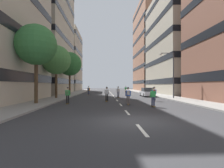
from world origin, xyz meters
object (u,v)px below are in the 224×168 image
Objects in this scene: streetlamp_right at (171,70)px; skater_3 at (153,96)px; street_tree_far at (56,60)px; skater_4 at (154,93)px; skater_6 at (107,93)px; street_tree_mid at (36,45)px; street_tree_near at (70,64)px; parked_car_near at (147,92)px; skater_7 at (118,91)px; skater_5 at (128,95)px; skater_1 at (68,94)px; skater_0 at (89,90)px; skater_2 at (126,89)px.

streetlamp_right is 10.80m from skater_3.
street_tree_far is 14.53m from skater_4.
skater_3 is at bearing -52.38° from skater_6.
skater_6 is (7.24, 2.96, -5.07)m from street_tree_mid.
street_tree_near is 1.05× the size of street_tree_mid.
street_tree_mid is at bearing -90.00° from street_tree_far.
skater_7 is (-5.18, -2.44, 0.29)m from parked_car_near.
skater_1 is at bearing 170.10° from skater_5.
skater_3 is (11.37, -2.41, -5.07)m from street_tree_mid.
street_tree_mid is 4.51× the size of skater_0.
streetlamp_right reaches higher than skater_5.
skater_2 is (12.37, 8.78, -5.22)m from street_tree_near.
skater_6 is (-2.09, 3.64, -0.03)m from skater_5.
skater_4 is at bearing -47.61° from street_tree_near.
streetlamp_right is 3.65× the size of skater_3.
skater_4 is (13.09, -14.34, -5.19)m from street_tree_near.
streetlamp_right is at bearing 45.49° from skater_5.
skater_1 is 1.00× the size of skater_4.
parked_car_near is 0.58× the size of street_tree_far.
skater_0 is 1.00× the size of skater_1.
skater_6 is (7.24, -4.60, -4.62)m from street_tree_far.
skater_6 is at bearing -177.28° from skater_4.
skater_2 and skater_5 have the same top height.
streetlamp_right is 10.66m from skater_5.
skater_5 is 1.00× the size of skater_7.
street_tree_far is at bearing -167.94° from skater_7.
parked_car_near is at bearing 17.07° from street_tree_far.
parked_car_near is at bearing 111.82° from streetlamp_right.
skater_7 is (9.14, 9.51, -5.07)m from street_tree_mid.
skater_0 and skater_6 have the same top height.
street_tree_near is 17.58m from street_tree_mid.
skater_4 is at bearing -135.25° from streetlamp_right.
skater_0 and skater_2 have the same top height.
street_tree_far is 15.80m from skater_3.
street_tree_near reaches higher than skater_4.
street_tree_near reaches higher than skater_2.
parked_car_near is 11.70m from skater_0.
street_tree_far is at bearing -90.00° from street_tree_near.
skater_3 and skater_7 have the same top height.
skater_6 is 6.82m from skater_7.
skater_1 is at bearing 7.37° from street_tree_mid.
street_tree_near reaches higher than skater_1.
skater_5 is at bearing -134.51° from streetlamp_right.
skater_2 is 1.00× the size of skater_4.
skater_0 is 14.55m from skater_6.
skater_3 is 1.00× the size of skater_4.
skater_0 is at bearing 153.87° from parked_car_near.
skater_1 is 4.87m from skater_6.
skater_7 is at bearing -55.00° from skater_0.
skater_5 is 4.20m from skater_6.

